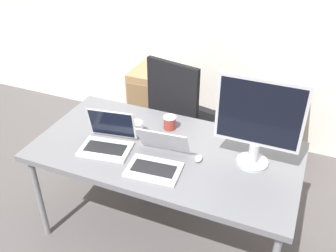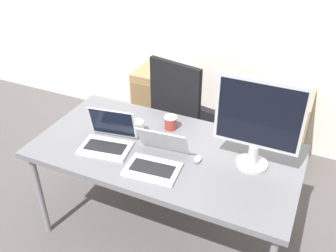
% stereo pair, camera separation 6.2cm
% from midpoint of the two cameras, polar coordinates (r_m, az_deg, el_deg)
% --- Properties ---
extents(ground_plane, '(14.00, 14.00, 0.00)m').
position_cam_midpoint_polar(ground_plane, '(2.88, 0.28, -15.40)').
color(ground_plane, '#514C4C').
extents(wall_back, '(10.00, 0.05, 2.60)m').
position_cam_midpoint_polar(wall_back, '(3.38, 10.85, 17.81)').
color(wall_back, silver).
rests_on(wall_back, ground_plane).
extents(desk, '(1.68, 0.85, 0.73)m').
position_cam_midpoint_polar(desk, '(2.41, 0.32, -4.44)').
color(desk, slate).
rests_on(desk, ground_plane).
extents(office_chair, '(0.57, 0.60, 1.07)m').
position_cam_midpoint_polar(office_chair, '(3.18, 3.52, -0.47)').
color(office_chair, '#232326').
rests_on(office_chair, ground_plane).
extents(cabinet_left, '(0.41, 0.43, 0.68)m').
position_cam_midpoint_polar(cabinet_left, '(3.71, -0.82, 3.72)').
color(cabinet_left, '#99754C').
rests_on(cabinet_left, ground_plane).
extents(cabinet_right, '(0.41, 0.43, 0.68)m').
position_cam_midpoint_polar(cabinet_right, '(3.45, 17.42, -0.45)').
color(cabinet_right, '#99754C').
rests_on(cabinet_right, ground_plane).
extents(laptop_left, '(0.33, 0.35, 0.21)m').
position_cam_midpoint_polar(laptop_left, '(2.22, -1.04, -5.12)').
color(laptop_left, silver).
rests_on(laptop_left, desk).
extents(laptop_right, '(0.35, 0.30, 0.23)m').
position_cam_midpoint_polar(laptop_right, '(2.41, -8.41, -2.02)').
color(laptop_right, silver).
rests_on(laptop_right, desk).
extents(monitor, '(0.49, 0.19, 0.57)m').
position_cam_midpoint_polar(monitor, '(2.14, 14.39, 0.64)').
color(monitor, '#B7B7BC').
rests_on(monitor, desk).
extents(mouse, '(0.04, 0.06, 0.03)m').
position_cam_midpoint_polar(mouse, '(2.28, 5.36, -5.06)').
color(mouse, silver).
rests_on(mouse, desk).
extents(coffee_cup_white, '(0.09, 0.09, 0.09)m').
position_cam_midpoint_polar(coffee_cup_white, '(2.51, -4.02, -0.24)').
color(coffee_cup_white, white).
rests_on(coffee_cup_white, desk).
extents(coffee_cup_brown, '(0.09, 0.09, 0.09)m').
position_cam_midpoint_polar(coffee_cup_brown, '(2.55, 1.11, 0.52)').
color(coffee_cup_brown, maroon).
rests_on(coffee_cup_brown, desk).
extents(scissors, '(0.11, 0.16, 0.01)m').
position_cam_midpoint_polar(scissors, '(2.45, 1.80, -2.27)').
color(scissors, '#B2B2B7').
rests_on(scissors, desk).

